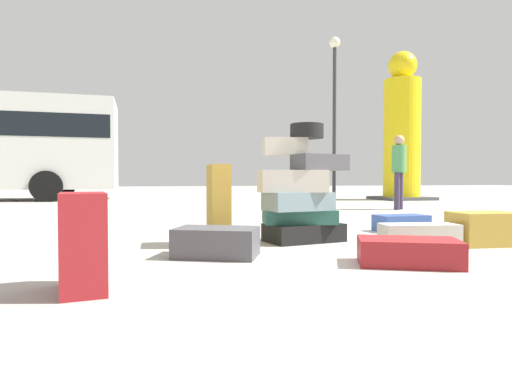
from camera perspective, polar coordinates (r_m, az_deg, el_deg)
The scene contains 12 objects.
ground_plane at distance 4.23m, azimuth 11.14°, elevation -6.99°, with size 80.00×80.00×0.00m, color #ADA89E.
suitcase_tower at distance 4.38m, azimuth 5.88°, elevation -0.38°, with size 0.93×0.61×1.20m.
suitcase_charcoal_foreground_far at distance 3.56m, azimuth -5.26°, elevation -6.66°, with size 0.66×0.42×0.24m, color #4C4C51.
suitcase_maroon_foreground_near at distance 3.41m, azimuth 19.55°, elevation -7.50°, with size 0.72×0.42×0.19m, color maroon.
suitcase_tan_right_side at distance 4.15m, azimuth -5.01°, elevation -1.74°, with size 0.18×0.42×0.78m, color #B28C33.
suitcase_tan_left_side at distance 4.72m, azimuth 28.06°, elevation -4.31°, with size 0.60×0.40×0.32m, color #B28C33.
suitcase_maroon_white_trunk at distance 2.63m, azimuth -22.00°, elevation -6.19°, with size 0.24×0.44×0.56m, color maroon.
suitcase_cream_upright_blue at distance 4.29m, azimuth 20.83°, elevation -5.46°, with size 0.70×0.28×0.22m, color beige.
suitcase_navy_behind_tower at distance 5.59m, azimuth 18.72°, elevation -3.93°, with size 0.62×0.34×0.20m, color #334F99.
person_bearded_onlooker at distance 9.64m, azimuth 18.45°, elevation 3.39°, with size 0.30×0.30×1.59m.
yellow_dummy_statue at distance 14.62m, azimuth 18.81°, elevation 7.34°, with size 1.61×1.61×4.73m.
lamp_post at distance 14.89m, azimuth 10.39°, elevation 12.98°, with size 0.36×0.36×5.38m.
Camera 1 is at (-1.82, -3.77, 0.63)m, focal length 30.11 mm.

